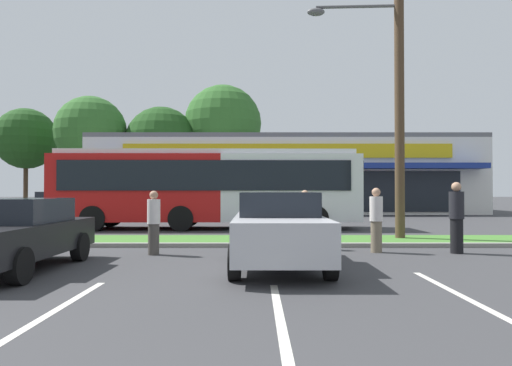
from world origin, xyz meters
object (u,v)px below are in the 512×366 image
at_px(pedestrian_far, 154,223).
at_px(utility_pole, 395,66).
at_px(city_bus, 208,186).
at_px(car_2, 14,233).
at_px(car_4, 62,205).
at_px(pedestrian_by_pole, 457,218).
at_px(car_0, 279,229).
at_px(car_1, 257,206).
at_px(pedestrian_mid, 377,220).
at_px(pedestrian_near_bench, 305,219).

bearing_deg(pedestrian_far, utility_pole, 87.00).
height_order(city_bus, car_2, city_bus).
bearing_deg(car_4, pedestrian_by_pole, -41.82).
bearing_deg(car_0, pedestrian_by_pole, 115.00).
relative_size(car_1, car_4, 1.09).
bearing_deg(city_bus, car_4, 141.96).
relative_size(utility_pole, car_0, 2.38).
relative_size(utility_pole, car_4, 2.43).
bearing_deg(car_1, car_4, 179.63).
height_order(utility_pole, car_2, utility_pole).
relative_size(pedestrian_by_pole, pedestrian_mid, 1.09).
distance_m(car_4, pedestrian_by_pole, 21.56).
distance_m(city_bus, pedestrian_far, 7.91).
height_order(car_0, car_1, car_0).
height_order(car_2, pedestrian_far, pedestrian_far).
height_order(utility_pole, pedestrian_mid, utility_pole).
xyz_separation_m(car_0, pedestrian_by_pole, (4.62, 2.15, 0.11)).
height_order(city_bus, car_0, city_bus).
bearing_deg(car_1, car_2, -105.93).
bearing_deg(car_4, car_1, -0.37).
distance_m(city_bus, car_2, 10.56).
bearing_deg(utility_pole, pedestrian_far, -156.56).
bearing_deg(utility_pole, car_1, 110.59).
relative_size(pedestrian_near_bench, pedestrian_far, 1.01).
bearing_deg(pedestrian_by_pole, car_1, -39.03).
bearing_deg(pedestrian_near_bench, pedestrian_by_pole, 167.99).
xyz_separation_m(utility_pole, pedestrian_by_pole, (0.72, -2.74, -4.59)).
height_order(car_1, pedestrian_mid, pedestrian_mid).
distance_m(city_bus, car_4, 11.29).
bearing_deg(pedestrian_by_pole, car_2, 45.98).
height_order(car_4, pedestrian_near_bench, pedestrian_near_bench).
distance_m(utility_pole, car_1, 13.24).
bearing_deg(pedestrian_near_bench, utility_pole, -147.25).
relative_size(car_0, pedestrian_far, 2.73).
xyz_separation_m(car_0, car_1, (-0.46, 16.46, -0.04)).
bearing_deg(city_bus, utility_pole, -38.07).
bearing_deg(pedestrian_by_pole, car_0, 56.45).
bearing_deg(pedestrian_mid, pedestrian_near_bench, 87.07).
height_order(car_1, pedestrian_by_pole, pedestrian_by_pole).
bearing_deg(car_0, city_bus, -165.66).
distance_m(car_1, pedestrian_by_pole, 15.18).
relative_size(car_2, car_4, 1.02).
bearing_deg(pedestrian_far, car_1, 143.64).
distance_m(pedestrian_near_bench, pedestrian_far, 4.04).
bearing_deg(car_4, pedestrian_far, -60.00).
distance_m(city_bus, car_1, 7.10).
relative_size(city_bus, car_4, 2.96).
bearing_deg(car_4, car_2, -69.95).
xyz_separation_m(city_bus, car_4, (-8.96, 6.80, -0.98)).
distance_m(city_bus, pedestrian_near_bench, 7.52).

